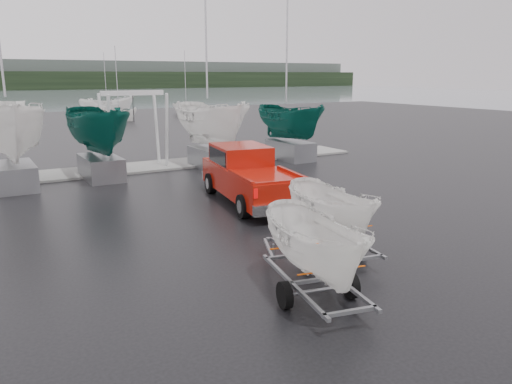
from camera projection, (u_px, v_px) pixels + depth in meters
name	position (u px, v px, depth m)	size (l,w,h in m)	color
ground_plane	(218.00, 240.00, 15.23)	(120.00, 120.00, 0.00)	black
dock	(109.00, 170.00, 26.14)	(30.00, 3.00, 0.12)	#999A94
pickup_truck	(247.00, 173.00, 19.85)	(3.16, 6.67, 2.13)	#9A1208
trailer_hitched	(334.00, 169.00, 13.44)	(1.85, 3.74, 4.47)	gray
trailer_parked	(317.00, 193.00, 10.68)	(1.91, 3.76, 4.50)	gray
boat_hoist	(134.00, 119.00, 26.26)	(3.30, 2.18, 4.12)	silver
keelboat_0	(5.00, 86.00, 21.18)	(2.81, 3.20, 10.99)	gray
keelboat_1	(96.00, 99.00, 23.36)	(2.42, 3.20, 7.54)	gray
keelboat_2	(211.00, 93.00, 26.04)	(2.52, 3.20, 10.70)	gray
keelboat_3	(291.00, 101.00, 29.00)	(2.19, 3.20, 10.35)	gray
moored_boat_2	(119.00, 120.00, 55.58)	(2.90, 2.94, 11.00)	white
moored_boat_3	(186.00, 113.00, 65.62)	(3.39, 3.40, 11.15)	white
moored_boat_5	(107.00, 110.00, 72.27)	(3.35, 3.28, 11.86)	white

